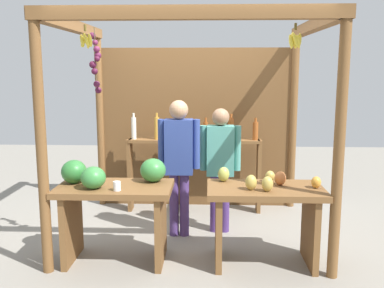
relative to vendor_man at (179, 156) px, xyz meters
name	(u,v)px	position (x,y,z in m)	size (l,w,h in m)	color
ground_plane	(193,232)	(0.15, 0.10, -0.95)	(12.00, 12.00, 0.00)	gray
market_stall	(194,108)	(0.15, 0.59, 0.50)	(2.83, 2.28, 2.48)	brown
fruit_counter_left	(113,197)	(-0.61, -0.70, -0.29)	(1.14, 0.66, 1.03)	brown
fruit_counter_right	(264,208)	(0.90, -0.71, -0.38)	(1.14, 0.64, 0.94)	brown
bottle_shelf_unit	(194,155)	(0.14, 0.91, -0.16)	(1.81, 0.22, 1.36)	brown
vendor_man	(179,156)	(0.00, 0.00, 0.00)	(0.48, 0.22, 1.59)	#4C3471
vendor_woman	(220,160)	(0.48, 0.15, -0.07)	(0.48, 0.20, 1.49)	#492E70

